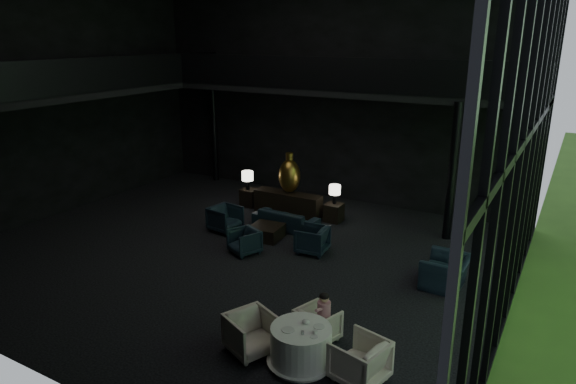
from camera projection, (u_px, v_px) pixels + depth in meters
The scene contains 33 objects.
floor at pixel (234, 253), 14.10m from camera, with size 14.00×12.00×0.02m, color black.
wall_back at pixel (331, 87), 17.89m from camera, with size 14.00×0.04×8.00m, color black.
wall_left at pixel (50, 92), 16.26m from camera, with size 0.04×12.00×8.00m, color black.
curtain_wall at pixel (530, 132), 9.61m from camera, with size 0.20×12.00×8.00m, color black, non-canonical shape.
mezzanine_left at pixel (71, 94), 15.78m from camera, with size 2.00×12.00×0.25m, color black.
mezzanine_back at pixel (346, 91), 16.58m from camera, with size 12.00×2.00×0.25m, color black.
railing_left at pixel (91, 75), 15.12m from camera, with size 0.06×12.00×1.00m, color black.
railing_back at pixel (333, 74), 15.58m from camera, with size 12.00×0.06×1.00m, color black.
column_nw at pixel (214, 132), 20.61m from camera, with size 0.24×0.24×4.00m, color black.
column_ne at pixel (452, 173), 14.53m from camera, with size 0.24×0.24×4.00m, color black.
console at pixel (288, 204), 17.01m from camera, with size 2.35×0.53×0.75m, color black.
bronze_urn at pixel (289, 176), 16.82m from camera, with size 0.71×0.71×1.33m.
side_table_left at pixel (250, 197), 17.90m from camera, with size 0.55×0.55×0.60m, color black.
table_lamp_left at pixel (248, 177), 17.57m from camera, with size 0.40×0.40×0.67m.
side_table_right at pixel (334, 213), 16.41m from camera, with size 0.53×0.53×0.58m, color black.
table_lamp_right at pixel (335, 191), 16.22m from camera, with size 0.37×0.37×0.62m.
sofa at pixel (286, 216), 15.77m from camera, with size 2.00×0.58×0.78m, color black.
lounge_armchair_west at pixel (225, 216), 15.56m from camera, with size 0.91×0.85×0.94m, color #182A2E.
lounge_armchair_east at pixel (312, 238), 14.01m from camera, with size 0.84×0.79×0.86m, color #202832.
lounge_armchair_south at pixel (244, 241), 13.99m from camera, with size 0.70×0.66×0.72m, color black.
window_armchair at pixel (447, 265), 12.09m from camera, with size 1.24×0.81×1.09m, color #1A353F.
coffee_table at pixel (266, 232), 15.06m from camera, with size 0.88×0.88×0.39m, color black.
dining_table at pixel (301, 348), 9.27m from camera, with size 1.26×1.26×0.75m.
dining_chair_north at pixel (318, 324), 10.01m from camera, with size 0.69×0.65×0.71m, color beige.
dining_chair_east at pixel (360, 356), 8.79m from camera, with size 0.93×0.87×0.95m, color beige.
dining_chair_west at pixel (251, 330), 9.59m from camera, with size 0.92×0.86×0.94m, color #B0ACA5.
child at pixel (324, 306), 9.90m from camera, with size 0.26×0.26×0.57m.
plate_a at pixel (288, 330), 9.06m from camera, with size 0.23×0.23×0.01m, color white.
plate_b at pixel (319, 326), 9.17m from camera, with size 0.20×0.20×0.01m, color white.
saucer at pixel (314, 337), 8.86m from camera, with size 0.14×0.14×0.01m, color white.
coffee_cup at pixel (315, 331), 8.96m from camera, with size 0.08×0.08×0.06m, color white.
cereal_bowl at pixel (306, 322), 9.27m from camera, with size 0.15×0.15×0.07m, color white.
cream_pot at pixel (302, 333), 8.93m from camera, with size 0.06×0.06×0.06m, color #99999E.
Camera 1 is at (7.76, -10.50, 5.77)m, focal length 32.00 mm.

